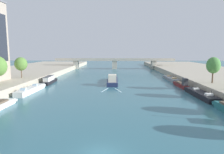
{
  "coord_description": "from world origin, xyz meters",
  "views": [
    {
      "loc": [
        1.67,
        -18.87,
        10.67
      ],
      "look_at": [
        0.0,
        42.32,
        2.52
      ],
      "focal_mm": 31.45,
      "sensor_mm": 36.0,
      "label": 1
    }
  ],
  "objects_px": {
    "moored_boat_left_far": "(31,90)",
    "tree_right_third": "(213,65)",
    "barge_midriver": "(113,80)",
    "bridge_far": "(115,62)",
    "moored_boat_right_gap_after": "(171,79)",
    "tree_left_midway": "(21,64)",
    "moored_boat_right_far": "(181,84)",
    "moored_boat_right_end": "(201,94)",
    "moored_boat_left_end": "(49,80)"
  },
  "relations": [
    {
      "from": "tree_left_midway",
      "to": "bridge_far",
      "type": "height_order",
      "value": "tree_left_midway"
    },
    {
      "from": "barge_midriver",
      "to": "moored_boat_left_end",
      "type": "height_order",
      "value": "barge_midriver"
    },
    {
      "from": "moored_boat_left_end",
      "to": "bridge_far",
      "type": "distance_m",
      "value": 56.92
    },
    {
      "from": "moored_boat_right_gap_after",
      "to": "tree_right_third",
      "type": "distance_m",
      "value": 21.62
    },
    {
      "from": "moored_boat_left_far",
      "to": "moored_boat_left_end",
      "type": "relative_size",
      "value": 1.18
    },
    {
      "from": "barge_midriver",
      "to": "tree_right_third",
      "type": "relative_size",
      "value": 2.59
    },
    {
      "from": "moored_boat_left_end",
      "to": "moored_boat_right_far",
      "type": "bearing_deg",
      "value": -8.34
    },
    {
      "from": "moored_boat_right_far",
      "to": "tree_left_midway",
      "type": "relative_size",
      "value": 1.54
    },
    {
      "from": "barge_midriver",
      "to": "moored_boat_right_end",
      "type": "distance_m",
      "value": 28.61
    },
    {
      "from": "moored_boat_right_far",
      "to": "moored_boat_left_far",
      "type": "bearing_deg",
      "value": -168.75
    },
    {
      "from": "moored_boat_left_far",
      "to": "tree_left_midway",
      "type": "distance_m",
      "value": 14.75
    },
    {
      "from": "barge_midriver",
      "to": "moored_boat_right_gap_after",
      "type": "bearing_deg",
      "value": 18.77
    },
    {
      "from": "moored_boat_left_end",
      "to": "tree_left_midway",
      "type": "xyz_separation_m",
      "value": [
        -7.62,
        -3.27,
        5.6
      ]
    },
    {
      "from": "barge_midriver",
      "to": "moored_boat_right_end",
      "type": "bearing_deg",
      "value": -42.51
    },
    {
      "from": "moored_boat_left_end",
      "to": "moored_boat_right_gap_after",
      "type": "distance_m",
      "value": 43.15
    },
    {
      "from": "moored_boat_left_end",
      "to": "bridge_far",
      "type": "xyz_separation_m",
      "value": [
        20.91,
        52.84,
        3.13
      ]
    },
    {
      "from": "moored_boat_left_far",
      "to": "bridge_far",
      "type": "distance_m",
      "value": 70.41
    },
    {
      "from": "tree_right_third",
      "to": "tree_left_midway",
      "type": "bearing_deg",
      "value": 171.34
    },
    {
      "from": "moored_boat_right_end",
      "to": "moored_boat_right_far",
      "type": "height_order",
      "value": "moored_boat_right_far"
    },
    {
      "from": "tree_right_third",
      "to": "moored_boat_left_far",
      "type": "bearing_deg",
      "value": -176.85
    },
    {
      "from": "tree_left_midway",
      "to": "barge_midriver",
      "type": "bearing_deg",
      "value": 8.42
    },
    {
      "from": "barge_midriver",
      "to": "moored_boat_left_end",
      "type": "distance_m",
      "value": 21.01
    },
    {
      "from": "moored_boat_right_far",
      "to": "moored_boat_right_gap_after",
      "type": "distance_m",
      "value": 14.34
    },
    {
      "from": "moored_boat_right_far",
      "to": "bridge_far",
      "type": "distance_m",
      "value": 62.52
    },
    {
      "from": "moored_boat_left_far",
      "to": "moored_boat_right_gap_after",
      "type": "height_order",
      "value": "moored_boat_left_far"
    },
    {
      "from": "tree_right_third",
      "to": "bridge_far",
      "type": "bearing_deg",
      "value": 112.62
    },
    {
      "from": "barge_midriver",
      "to": "moored_boat_left_far",
      "type": "height_order",
      "value": "barge_midriver"
    },
    {
      "from": "barge_midriver",
      "to": "tree_left_midway",
      "type": "distance_m",
      "value": 29.46
    },
    {
      "from": "barge_midriver",
      "to": "moored_boat_right_end",
      "type": "relative_size",
      "value": 1.27
    },
    {
      "from": "barge_midriver",
      "to": "moored_boat_left_far",
      "type": "distance_m",
      "value": 25.88
    },
    {
      "from": "barge_midriver",
      "to": "bridge_far",
      "type": "relative_size",
      "value": 0.25
    },
    {
      "from": "moored_boat_right_gap_after",
      "to": "moored_boat_right_end",
      "type": "bearing_deg",
      "value": -90.6
    },
    {
      "from": "moored_boat_right_end",
      "to": "moored_boat_left_end",
      "type": "bearing_deg",
      "value": 156.42
    },
    {
      "from": "moored_boat_right_end",
      "to": "moored_boat_right_far",
      "type": "relative_size",
      "value": 1.39
    },
    {
      "from": "moored_boat_right_end",
      "to": "tree_left_midway",
      "type": "distance_m",
      "value": 52.28
    },
    {
      "from": "moored_boat_right_far",
      "to": "tree_right_third",
      "type": "distance_m",
      "value": 10.36
    },
    {
      "from": "moored_boat_right_end",
      "to": "moored_boat_right_gap_after",
      "type": "relative_size",
      "value": 1.01
    },
    {
      "from": "tree_left_midway",
      "to": "moored_boat_right_far",
      "type": "bearing_deg",
      "value": -3.29
    },
    {
      "from": "moored_boat_left_end",
      "to": "moored_boat_right_far",
      "type": "xyz_separation_m",
      "value": [
        41.53,
        -6.09,
        -0.15
      ]
    },
    {
      "from": "moored_boat_right_gap_after",
      "to": "tree_left_midway",
      "type": "bearing_deg",
      "value": -167.05
    },
    {
      "from": "moored_boat_right_gap_after",
      "to": "tree_left_midway",
      "type": "relative_size",
      "value": 2.13
    },
    {
      "from": "bridge_far",
      "to": "moored_boat_right_end",
      "type": "bearing_deg",
      "value": -73.45
    },
    {
      "from": "moored_boat_right_end",
      "to": "bridge_far",
      "type": "distance_m",
      "value": 74.37
    },
    {
      "from": "moored_boat_right_far",
      "to": "barge_midriver",
      "type": "bearing_deg",
      "value": 161.05
    },
    {
      "from": "moored_boat_left_far",
      "to": "tree_right_third",
      "type": "xyz_separation_m",
      "value": [
        47.69,
        2.62,
        6.23
      ]
    },
    {
      "from": "barge_midriver",
      "to": "moored_boat_right_far",
      "type": "xyz_separation_m",
      "value": [
        20.55,
        -7.05,
        -0.13
      ]
    },
    {
      "from": "moored_boat_left_far",
      "to": "tree_right_third",
      "type": "bearing_deg",
      "value": 3.15
    },
    {
      "from": "moored_boat_right_end",
      "to": "tree_right_third",
      "type": "distance_m",
      "value": 10.8
    },
    {
      "from": "bridge_far",
      "to": "moored_boat_right_gap_after",
      "type": "bearing_deg",
      "value": -64.33
    },
    {
      "from": "moored_boat_left_far",
      "to": "moored_boat_right_end",
      "type": "height_order",
      "value": "moored_boat_left_far"
    }
  ]
}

